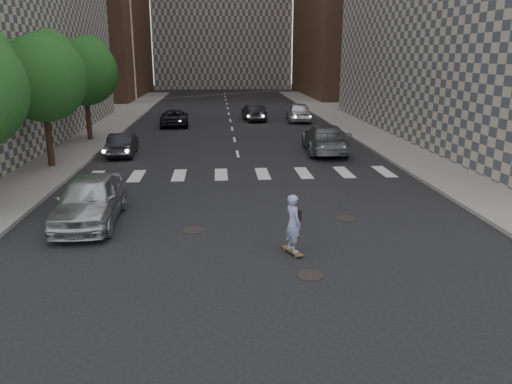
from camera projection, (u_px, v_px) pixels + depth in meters
ground at (257, 242)px, 15.34m from camera, size 160.00×160.00×0.00m
sidewalk_left at (18, 139)px, 33.44m from camera, size 13.00×80.00×0.15m
sidewalk_right at (437, 134)px, 35.62m from camera, size 13.00×80.00×0.15m
tree_b at (44, 74)px, 24.08m from camera, size 4.20×4.20×6.60m
tree_c at (85, 69)px, 31.77m from camera, size 4.20×4.20×6.60m
manhole_a at (310, 275)px, 13.03m from camera, size 0.70×0.70×0.02m
manhole_b at (193, 230)px, 16.34m from camera, size 0.70×0.70×0.02m
manhole_c at (346, 218)px, 17.51m from camera, size 0.70×0.70×0.02m
skateboarder at (293, 223)px, 14.22m from camera, size 0.61×0.91×1.78m
silver_sedan at (90, 200)px, 16.89m from camera, size 2.04×4.87×1.65m
traffic_car_a at (123, 144)px, 28.23m from camera, size 1.52×3.94×1.28m
traffic_car_b at (325, 139)px, 29.01m from camera, size 2.66×5.78×1.64m
traffic_car_c at (174, 118)px, 39.80m from camera, size 2.43×4.81×1.30m
traffic_car_d at (298, 112)px, 42.45m from camera, size 2.26×4.88×1.62m
traffic_car_e at (254, 113)px, 42.83m from camera, size 2.02×4.37×1.39m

